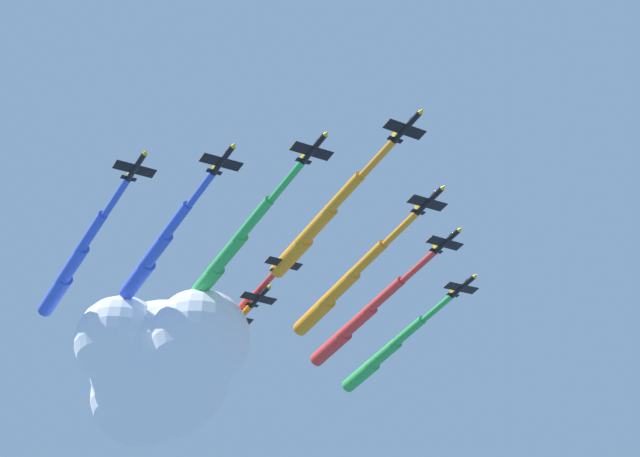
# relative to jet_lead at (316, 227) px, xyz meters

# --- Properties ---
(jet_lead) EXTENTS (58.23, 13.41, 3.84)m
(jet_lead) POSITION_rel_jet_lead_xyz_m (0.00, 0.00, 0.00)
(jet_lead) COLOR black
(jet_port_inner) EXTENTS (59.60, 13.73, 3.93)m
(jet_port_inner) POSITION_rel_jet_lead_xyz_m (-11.09, 14.97, -3.73)
(jet_port_inner) COLOR black
(jet_starboard_inner) EXTENTS (64.35, 14.47, 3.89)m
(jet_starboard_inner) POSITION_rel_jet_lead_xyz_m (-17.61, -11.01, -2.12)
(jet_starboard_inner) COLOR black
(jet_port_mid) EXTENTS (62.38, 13.83, 3.87)m
(jet_port_mid) POSITION_rel_jet_lead_xyz_m (-23.11, 29.82, -0.62)
(jet_port_mid) COLOR black
(jet_starboard_mid) EXTENTS (57.28, 13.10, 3.95)m
(jet_starboard_mid) POSITION_rel_jet_lead_xyz_m (-26.63, -23.62, -1.59)
(jet_starboard_mid) COLOR black
(jet_port_outer) EXTENTS (58.11, 14.15, 3.93)m
(jet_port_outer) POSITION_rel_jet_lead_xyz_m (-30.50, 44.79, -0.43)
(jet_port_outer) COLOR black
(jet_starboard_outer) EXTENTS (63.98, 13.66, 3.93)m
(jet_starboard_outer) POSITION_rel_jet_lead_xyz_m (-44.64, -34.94, -0.01)
(jet_starboard_outer) COLOR black
(jet_trail_port) EXTENTS (57.74, 13.59, 3.86)m
(jet_trail_port) POSITION_rel_jet_lead_xyz_m (-47.32, 6.28, -0.60)
(jet_trail_port) COLOR black
(jet_trail_starboard) EXTENTS (57.38, 12.68, 3.83)m
(jet_trail_starboard) POSITION_rel_jet_lead_xyz_m (-59.02, 7.23, -2.82)
(jet_trail_starboard) COLOR black
(jet_tail_end) EXTENTS (62.52, 13.64, 3.86)m
(jet_tail_end) POSITION_rel_jet_lead_xyz_m (-74.28, 9.40, -1.63)
(jet_tail_end) COLOR black
(cloud_puff) EXTENTS (53.03, 38.73, 35.52)m
(cloud_puff) POSITION_rel_jet_lead_xyz_m (-52.90, -6.11, -11.04)
(cloud_puff) COLOR white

